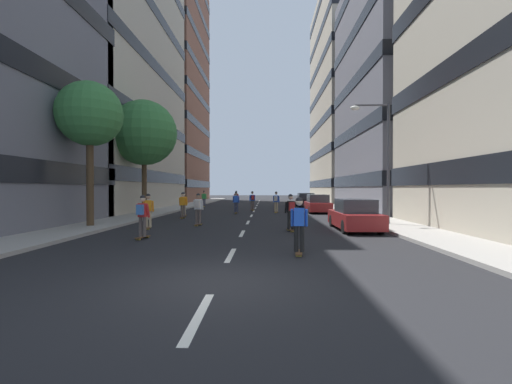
{
  "coord_description": "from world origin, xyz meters",
  "views": [
    {
      "loc": [
        1.08,
        -7.44,
        2.05
      ],
      "look_at": [
        0.0,
        29.58,
        1.64
      ],
      "focal_mm": 24.01,
      "sensor_mm": 36.0,
      "label": 1
    }
  ],
  "objects_px": {
    "skater_1": "(236,201)",
    "streetlamp_right": "(382,150)",
    "skater_3": "(299,223)",
    "skater_8": "(148,209)",
    "street_tree_mid": "(90,115)",
    "parked_car_mid": "(355,216)",
    "skater_4": "(291,210)",
    "skater_5": "(236,197)",
    "street_tree_near": "(144,133)",
    "skater_10": "(198,207)",
    "parked_car_far": "(306,201)",
    "skater_0": "(204,198)",
    "parked_car_near": "(318,204)",
    "skater_6": "(184,202)",
    "skater_11": "(252,199)",
    "skater_7": "(183,204)",
    "skater_9": "(142,214)",
    "skater_2": "(276,201)"
  },
  "relations": [
    {
      "from": "parked_car_near",
      "to": "skater_10",
      "type": "xyz_separation_m",
      "value": [
        -8.05,
        -10.27,
        0.32
      ]
    },
    {
      "from": "parked_car_mid",
      "to": "street_tree_near",
      "type": "xyz_separation_m",
      "value": [
        -13.38,
        8.27,
        5.44
      ]
    },
    {
      "from": "skater_3",
      "to": "skater_5",
      "type": "bearing_deg",
      "value": 98.98
    },
    {
      "from": "street_tree_mid",
      "to": "skater_8",
      "type": "xyz_separation_m",
      "value": [
        3.1,
        -0.25,
        -4.83
      ]
    },
    {
      "from": "street_tree_mid",
      "to": "skater_8",
      "type": "height_order",
      "value": "street_tree_mid"
    },
    {
      "from": "skater_11",
      "to": "parked_car_far",
      "type": "bearing_deg",
      "value": 47.15
    },
    {
      "from": "skater_4",
      "to": "skater_5",
      "type": "bearing_deg",
      "value": 101.65
    },
    {
      "from": "skater_4",
      "to": "street_tree_near",
      "type": "bearing_deg",
      "value": 139.03
    },
    {
      "from": "parked_car_mid",
      "to": "skater_7",
      "type": "bearing_deg",
      "value": 148.08
    },
    {
      "from": "streetlamp_right",
      "to": "parked_car_mid",
      "type": "bearing_deg",
      "value": -136.45
    },
    {
      "from": "parked_car_far",
      "to": "skater_2",
      "type": "height_order",
      "value": "skater_2"
    },
    {
      "from": "street_tree_near",
      "to": "skater_8",
      "type": "relative_size",
      "value": 4.74
    },
    {
      "from": "skater_8",
      "to": "skater_11",
      "type": "xyz_separation_m",
      "value": [
        4.68,
        14.5,
        0.03
      ]
    },
    {
      "from": "streetlamp_right",
      "to": "skater_7",
      "type": "relative_size",
      "value": 3.65
    },
    {
      "from": "skater_5",
      "to": "skater_9",
      "type": "bearing_deg",
      "value": -93.83
    },
    {
      "from": "street_tree_near",
      "to": "skater_9",
      "type": "distance_m",
      "value": 13.24
    },
    {
      "from": "parked_car_mid",
      "to": "skater_4",
      "type": "distance_m",
      "value": 3.23
    },
    {
      "from": "skater_0",
      "to": "skater_1",
      "type": "xyz_separation_m",
      "value": [
        4.46,
        -10.07,
        0.0
      ]
    },
    {
      "from": "skater_6",
      "to": "skater_10",
      "type": "relative_size",
      "value": 1.0
    },
    {
      "from": "skater_1",
      "to": "skater_5",
      "type": "height_order",
      "value": "same"
    },
    {
      "from": "skater_1",
      "to": "skater_5",
      "type": "xyz_separation_m",
      "value": [
        -0.9,
        10.37,
        0.03
      ]
    },
    {
      "from": "parked_car_near",
      "to": "skater_5",
      "type": "bearing_deg",
      "value": 129.51
    },
    {
      "from": "parked_car_mid",
      "to": "skater_5",
      "type": "xyz_separation_m",
      "value": [
        -7.68,
        21.31,
        0.32
      ]
    },
    {
      "from": "skater_0",
      "to": "parked_car_near",
      "type": "bearing_deg",
      "value": -38.74
    },
    {
      "from": "skater_1",
      "to": "parked_car_near",
      "type": "bearing_deg",
      "value": 8.85
    },
    {
      "from": "skater_7",
      "to": "skater_9",
      "type": "xyz_separation_m",
      "value": [
        0.67,
        -9.47,
        0.03
      ]
    },
    {
      "from": "street_tree_mid",
      "to": "skater_4",
      "type": "height_order",
      "value": "street_tree_mid"
    },
    {
      "from": "skater_5",
      "to": "skater_2",
      "type": "bearing_deg",
      "value": -66.36
    },
    {
      "from": "parked_car_far",
      "to": "skater_8",
      "type": "bearing_deg",
      "value": -116.59
    },
    {
      "from": "skater_11",
      "to": "street_tree_near",
      "type": "bearing_deg",
      "value": -140.48
    },
    {
      "from": "parked_car_near",
      "to": "street_tree_mid",
      "type": "distance_m",
      "value": 18.4
    },
    {
      "from": "street_tree_near",
      "to": "skater_10",
      "type": "relative_size",
      "value": 4.74
    },
    {
      "from": "parked_car_mid",
      "to": "skater_4",
      "type": "relative_size",
      "value": 2.47
    },
    {
      "from": "skater_1",
      "to": "streetlamp_right",
      "type": "bearing_deg",
      "value": -46.47
    },
    {
      "from": "skater_0",
      "to": "skater_9",
      "type": "bearing_deg",
      "value": -85.48
    },
    {
      "from": "skater_5",
      "to": "skater_10",
      "type": "xyz_separation_m",
      "value": [
        -0.37,
        -19.58,
        0.0
      ]
    },
    {
      "from": "skater_3",
      "to": "skater_8",
      "type": "xyz_separation_m",
      "value": [
        -6.96,
        6.49,
        0.0
      ]
    },
    {
      "from": "skater_10",
      "to": "parked_car_far",
      "type": "bearing_deg",
      "value": 67.03
    },
    {
      "from": "skater_9",
      "to": "skater_4",
      "type": "bearing_deg",
      "value": 23.24
    },
    {
      "from": "skater_7",
      "to": "skater_9",
      "type": "distance_m",
      "value": 9.49
    },
    {
      "from": "skater_2",
      "to": "skater_11",
      "type": "distance_m",
      "value": 3.62
    },
    {
      "from": "parked_car_mid",
      "to": "street_tree_mid",
      "type": "xyz_separation_m",
      "value": [
        -13.38,
        0.45,
        5.11
      ]
    },
    {
      "from": "skater_5",
      "to": "skater_11",
      "type": "relative_size",
      "value": 1.0
    },
    {
      "from": "skater_0",
      "to": "skater_7",
      "type": "relative_size",
      "value": 1.0
    },
    {
      "from": "skater_4",
      "to": "skater_5",
      "type": "distance_m",
      "value": 22.37
    },
    {
      "from": "skater_1",
      "to": "skater_10",
      "type": "bearing_deg",
      "value": -97.87
    },
    {
      "from": "parked_car_mid",
      "to": "skater_11",
      "type": "bearing_deg",
      "value": 110.83
    },
    {
      "from": "parked_car_mid",
      "to": "street_tree_mid",
      "type": "bearing_deg",
      "value": 178.07
    },
    {
      "from": "parked_car_near",
      "to": "skater_0",
      "type": "distance_m",
      "value": 14.41
    },
    {
      "from": "parked_car_near",
      "to": "parked_car_mid",
      "type": "bearing_deg",
      "value": -90.0
    }
  ]
}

